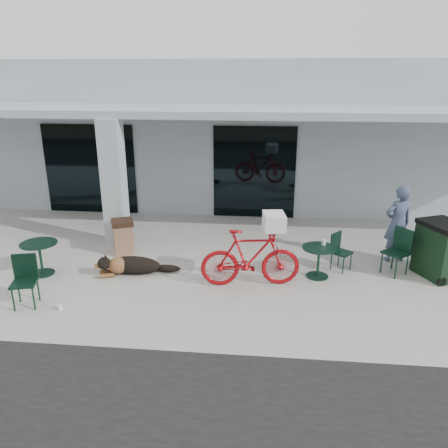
# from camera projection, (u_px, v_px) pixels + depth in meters

# --- Properties ---
(ground) EXTENTS (80.00, 80.00, 0.00)m
(ground) POSITION_uv_depth(u_px,v_px,m) (155.00, 290.00, 8.75)
(ground) COLOR #B4B1AA
(ground) RESTS_ON ground
(building) EXTENTS (22.00, 7.00, 4.50)m
(building) POSITION_uv_depth(u_px,v_px,m) (209.00, 127.00, 16.02)
(building) COLOR #AFBDC7
(building) RESTS_ON ground
(storefront_glass_left) EXTENTS (2.80, 0.06, 2.70)m
(storefront_glass_left) POSITION_uv_depth(u_px,v_px,m) (90.00, 169.00, 13.29)
(storefront_glass_left) COLOR black
(storefront_glass_left) RESTS_ON ground
(storefront_glass_right) EXTENTS (2.40, 0.06, 2.70)m
(storefront_glass_right) POSITION_uv_depth(u_px,v_px,m) (254.00, 173.00, 12.83)
(storefront_glass_right) COLOR black
(storefront_glass_right) RESTS_ON ground
(column) EXTENTS (0.50, 0.50, 3.12)m
(column) POSITION_uv_depth(u_px,v_px,m) (114.00, 185.00, 10.55)
(column) COLOR #AFBDC7
(column) RESTS_ON ground
(overhang) EXTENTS (22.00, 2.80, 0.18)m
(overhang) POSITION_uv_depth(u_px,v_px,m) (183.00, 111.00, 11.09)
(overhang) COLOR #AFBDC7
(overhang) RESTS_ON column
(bicycle) EXTENTS (2.06, 0.85, 1.20)m
(bicycle) POSITION_uv_depth(u_px,v_px,m) (250.00, 258.00, 8.75)
(bicycle) COLOR #A40D12
(bicycle) RESTS_ON ground
(laundry_basket) EXTENTS (0.48, 0.60, 0.32)m
(laundry_basket) POSITION_uv_depth(u_px,v_px,m) (274.00, 221.00, 8.52)
(laundry_basket) COLOR white
(laundry_basket) RESTS_ON bicycle
(dog) EXTENTS (1.40, 0.85, 0.44)m
(dog) POSITION_uv_depth(u_px,v_px,m) (134.00, 264.00, 9.39)
(dog) COLOR black
(dog) RESTS_ON ground
(cup_near_dog) EXTENTS (0.09, 0.09, 0.10)m
(cup_near_dog) POSITION_uv_depth(u_px,v_px,m) (60.00, 307.00, 7.98)
(cup_near_dog) COLOR white
(cup_near_dog) RESTS_ON ground
(cafe_table_near) EXTENTS (0.91, 0.91, 0.72)m
(cafe_table_near) POSITION_uv_depth(u_px,v_px,m) (41.00, 258.00, 9.32)
(cafe_table_near) COLOR #113323
(cafe_table_near) RESTS_ON ground
(cafe_chair_near) EXTENTS (0.54, 0.57, 0.97)m
(cafe_chair_near) POSITION_uv_depth(u_px,v_px,m) (24.00, 282.00, 7.99)
(cafe_chair_near) COLOR #113323
(cafe_chair_near) RESTS_ON ground
(cafe_table_far) EXTENTS (0.94, 0.94, 0.67)m
(cafe_table_far) POSITION_uv_depth(u_px,v_px,m) (318.00, 262.00, 9.20)
(cafe_table_far) COLOR #113323
(cafe_table_far) RESTS_ON ground
(cafe_chair_far_a) EXTENTS (0.56, 0.55, 0.83)m
(cafe_chair_far_a) POSITION_uv_depth(u_px,v_px,m) (342.00, 252.00, 9.52)
(cafe_chair_far_a) COLOR #113323
(cafe_chair_far_a) RESTS_ON ground
(cafe_chair_far_b) EXTENTS (0.67, 0.66, 1.00)m
(cafe_chair_far_b) POSITION_uv_depth(u_px,v_px,m) (396.00, 252.00, 9.28)
(cafe_chair_far_b) COLOR #113323
(cafe_chair_far_b) RESTS_ON ground
(person) EXTENTS (0.75, 0.60, 1.78)m
(person) POSITION_uv_depth(u_px,v_px,m) (398.00, 224.00, 9.85)
(person) COLOR #3F4F69
(person) RESTS_ON ground
(cup_on_table) EXTENTS (0.11, 0.11, 0.12)m
(cup_on_table) POSITION_uv_depth(u_px,v_px,m) (324.00, 242.00, 9.20)
(cup_on_table) COLOR white
(cup_on_table) RESTS_ON cafe_table_far
(trash_receptacle) EXTENTS (0.65, 0.65, 0.83)m
(trash_receptacle) POSITION_uv_depth(u_px,v_px,m) (123.00, 237.00, 10.42)
(trash_receptacle) COLOR #8F644A
(trash_receptacle) RESTS_ON ground
(wheeled_bin) EXTENTS (1.05, 1.15, 1.20)m
(wheeled_bin) POSITION_uv_depth(u_px,v_px,m) (441.00, 250.00, 9.17)
(wheeled_bin) COLOR black
(wheeled_bin) RESTS_ON ground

